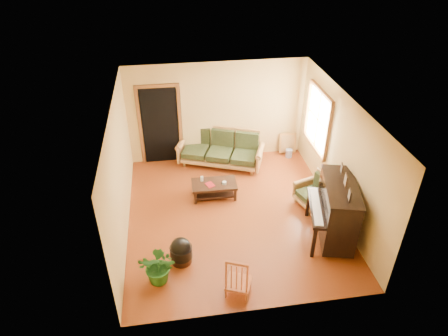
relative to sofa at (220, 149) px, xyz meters
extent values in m
plane|color=#5F240C|center=(-0.01, -2.07, -0.46)|extent=(5.00, 5.00, 0.00)
cube|color=black|center=(-1.46, 0.41, 0.57)|extent=(1.08, 0.16, 2.05)
cube|color=white|center=(2.20, -0.77, 1.04)|extent=(0.12, 1.36, 1.46)
cube|color=#A3733C|center=(0.00, 0.00, 0.00)|extent=(2.31, 1.61, 0.91)
cube|color=black|center=(-0.33, -1.35, -0.27)|extent=(1.03, 0.58, 0.37)
cube|color=#A3733C|center=(1.79, -2.02, -0.08)|extent=(0.91, 0.94, 0.75)
cube|color=black|center=(1.87, -3.05, 0.18)|extent=(1.17, 1.59, 1.27)
cylinder|color=black|center=(-1.21, -3.28, -0.26)|extent=(0.42, 0.42, 0.40)
cube|color=#90401A|center=(-0.28, -4.15, -0.02)|extent=(0.55, 0.57, 0.88)
cube|color=#C38E41|center=(1.89, 0.32, -0.16)|extent=(0.45, 0.12, 0.60)
cylinder|color=#364DA4|center=(1.88, 0.09, -0.34)|extent=(0.23, 0.23, 0.23)
imported|color=#1E5317|center=(-1.61, -3.69, -0.09)|extent=(0.80, 0.74, 0.73)
imported|color=maroon|center=(-0.51, -1.45, -0.08)|extent=(0.23, 0.27, 0.02)
cylinder|color=silver|center=(-0.60, -1.22, -0.03)|extent=(0.07, 0.07, 0.12)
cylinder|color=silver|center=(-0.11, -1.42, -0.06)|extent=(0.12, 0.12, 0.06)
cube|color=black|center=(-0.12, -1.37, -0.08)|extent=(0.15, 0.07, 0.01)
camera|label=1|loc=(-1.22, -8.73, 5.15)|focal=32.00mm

